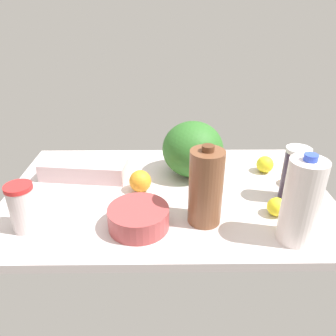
{
  "coord_description": "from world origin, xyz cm",
  "views": [
    {
      "loc": [
        1.11,
        105.21,
        67.41
      ],
      "look_at": [
        0.0,
        0.0,
        13.0
      ],
      "focal_mm": 35.0,
      "sensor_mm": 36.0,
      "label": 1
    }
  ],
  "objects": [
    {
      "name": "watermelon",
      "position": [
        -10.03,
        -14.17,
        14.11
      ],
      "size": [
        24.28,
        24.28,
        22.21
      ],
      "primitive_type": "ellipsoid",
      "color": "#2D6A26",
      "rests_on": "countertop"
    },
    {
      "name": "lemon_by_jug",
      "position": [
        -40.42,
        -15.51,
        6.47
      ],
      "size": [
        6.94,
        6.94,
        6.94
      ],
      "primitive_type": "sphere",
      "color": "yellow",
      "rests_on": "countertop"
    },
    {
      "name": "chocolate_milk_jug",
      "position": [
        -11.51,
        18.08,
        15.54
      ],
      "size": [
        10.69,
        10.69,
        26.65
      ],
      "color": "brown",
      "rests_on": "countertop"
    },
    {
      "name": "egg_carton",
      "position": [
        33.62,
        -11.18,
        6.51
      ],
      "size": [
        34.96,
        15.11,
        7.03
      ],
      "primitive_type": "cube",
      "rotation": [
        0.0,
        0.0,
        -0.11
      ],
      "color": "beige",
      "rests_on": "countertop"
    },
    {
      "name": "orange_beside_bowl",
      "position": [
        10.35,
        -0.82,
        7.14
      ],
      "size": [
        8.28,
        8.28,
        8.28
      ],
      "primitive_type": "sphere",
      "color": "orange",
      "rests_on": "countertop"
    },
    {
      "name": "countertop",
      "position": [
        0.0,
        0.0,
        1.5
      ],
      "size": [
        120.0,
        76.0,
        3.0
      ],
      "primitive_type": "cube",
      "color": "silver",
      "rests_on": "ground"
    },
    {
      "name": "milk_jug",
      "position": [
        -37.56,
        27.52,
        16.24
      ],
      "size": [
        10.6,
        10.6,
        28.04
      ],
      "color": "white",
      "rests_on": "countertop"
    },
    {
      "name": "tumbler_cup",
      "position": [
        44.65,
        21.5,
        10.85
      ],
      "size": [
        8.33,
        8.33,
        15.61
      ],
      "color": "beige",
      "rests_on": "countertop"
    },
    {
      "name": "lemon_loose",
      "position": [
        -35.86,
        15.14,
        6.14
      ],
      "size": [
        6.28,
        6.28,
        6.28
      ],
      "primitive_type": "sphere",
      "color": "yellow",
      "rests_on": "countertop"
    },
    {
      "name": "mixing_bowl",
      "position": [
        9.46,
        21.13,
        6.44
      ],
      "size": [
        19.28,
        19.28,
        6.88
      ],
      "primitive_type": "cylinder",
      "color": "#A34041",
      "rests_on": "countertop"
    },
    {
      "name": "orange_near_front",
      "position": [
        -50.26,
        -4.08,
        7.35
      ],
      "size": [
        8.69,
        8.69,
        8.69
      ],
      "primitive_type": "sphere",
      "color": "orange",
      "rests_on": "countertop"
    },
    {
      "name": "shaker_bottle",
      "position": [
        -43.95,
        5.45,
        13.06
      ],
      "size": [
        8.54,
        8.54,
        20.05
      ],
      "color": "#362A3E",
      "rests_on": "countertop"
    }
  ]
}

